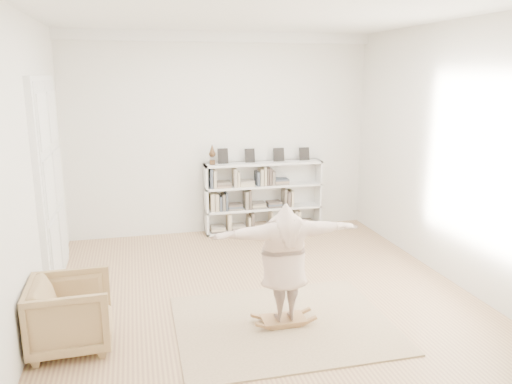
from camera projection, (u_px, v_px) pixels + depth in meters
floor at (262, 296)px, 6.63m from camera, size 6.00×6.00×0.00m
room_shell at (220, 37)px, 8.59m from camera, size 6.00×6.00×6.00m
doors at (50, 184)px, 6.90m from camera, size 0.09×1.78×2.92m
bookshelf at (263, 197)px, 9.31m from camera, size 2.20×0.35×1.64m
armchair at (71, 313)px, 5.33m from camera, size 0.87×0.85×0.77m
rug at (283, 324)px, 5.87m from camera, size 2.51×2.01×0.02m
rocker_board at (283, 320)px, 5.86m from camera, size 0.51×0.31×0.11m
person at (284, 259)px, 5.69m from camera, size 1.71×0.47×1.39m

